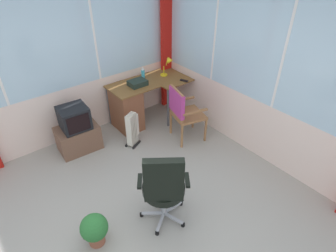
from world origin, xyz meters
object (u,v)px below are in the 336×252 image
Objects in this scene: potted_plant at (94,229)px; desk_lamp at (169,64)px; desk at (129,106)px; paper_tray at (138,83)px; tv_remote at (184,81)px; space_heater at (133,129)px; tv_on_stand at (77,131)px; office_chair at (164,186)px; wooden_armchair at (182,109)px; spray_bottle at (143,73)px.

desk_lamp is at bearing 35.51° from potted_plant.
paper_tray reaches higher than desk.
tv_remote is at bearing 28.83° from potted_plant.
paper_tray reaches higher than space_heater.
potted_plant is (-1.76, -1.75, -0.59)m from paper_tray.
tv_on_stand reaches higher than potted_plant.
desk_lamp is 1.99m from tv_on_stand.
office_chair is at bearing -116.30° from paper_tray.
desk_lamp is at bearing 50.08° from office_chair.
office_chair reaches higher than wooden_armchair.
spray_bottle is at bearing 19.11° from desk.
office_chair is 1.39× the size of tv_on_stand.
office_chair reaches higher than tv_on_stand.
space_heater is (0.76, -0.44, -0.04)m from tv_on_stand.
desk_lamp reaches higher than paper_tray.
desk_lamp reaches higher than tv_remote.
wooden_armchair is at bearing -154.00° from tv_remote.
potted_plant is at bearing -135.81° from space_heater.
spray_bottle is 0.52× the size of potted_plant.
desk_lamp is at bearing -0.07° from paper_tray.
spray_bottle is 1.10m from space_heater.
space_heater is at bearing -136.50° from spray_bottle.
desk is 1.31× the size of office_chair.
tv_on_stand is 1.31× the size of space_heater.
tv_on_stand is (-1.19, -0.02, -0.48)m from paper_tray.
tv_on_stand is at bearing 150.64° from wooden_armchair.
desk is 0.64m from spray_bottle.
paper_tray is at bearing 108.23° from wooden_armchair.
desk is 1.02m from tv_on_stand.
tv_on_stand is (-1.92, 0.36, -0.45)m from tv_remote.
potted_plant is at bearing -131.55° from desk.
desk is 6.51× the size of spray_bottle.
spray_bottle is 2.86m from potted_plant.
tv_on_stand is (-1.47, 0.83, -0.26)m from wooden_armchair.
spray_bottle is 0.28× the size of tv_on_stand.
tv_remote is at bearing 43.39° from office_chair.
space_heater is at bearing 151.59° from wooden_armchair.
paper_tray reaches higher than potted_plant.
space_heater is (-0.43, -0.46, -0.52)m from paper_tray.
wooden_armchair is 1.24× the size of tv_on_stand.
tv_remote is at bearing -82.73° from desk_lamp.
paper_tray is at bearing 133.24° from tv_remote.
space_heater is (-1.17, -0.08, -0.49)m from tv_remote.
desk_lamp reaches higher than tv_on_stand.
desk_lamp is 0.45× the size of tv_on_stand.
spray_bottle is (-0.44, 0.19, -0.12)m from desk_lamp.
tv_on_stand is at bearing 149.73° from tv_remote.
desk_lamp is at bearing -22.61° from spray_bottle.
potted_plant is at bearing -135.25° from paper_tray.
desk is 1.07m from tv_remote.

